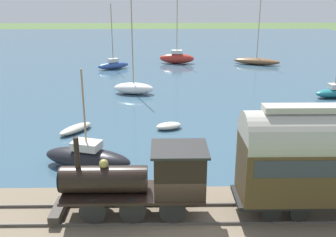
{
  "coord_description": "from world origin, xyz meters",
  "views": [
    {
      "loc": [
        -13.94,
        0.62,
        9.58
      ],
      "look_at": [
        7.88,
        0.26,
        2.28
      ],
      "focal_mm": 42.0,
      "sensor_mm": 36.0,
      "label": 1
    }
  ],
  "objects_px": {
    "sailboat_blue": "(113,65)",
    "rowboat_near_shore": "(335,148)",
    "sailboat_black": "(87,157)",
    "rowboat_off_pier": "(76,129)",
    "rowboat_far_out": "(169,126)",
    "sailboat_red": "(177,58)",
    "sailboat_teal": "(334,92)",
    "sailboat_white": "(134,88)",
    "sailboat_brown": "(256,61)",
    "steam_locomotive": "(146,177)"
  },
  "relations": [
    {
      "from": "sailboat_black",
      "to": "sailboat_red",
      "type": "relative_size",
      "value": 0.62
    },
    {
      "from": "steam_locomotive",
      "to": "sailboat_teal",
      "type": "bearing_deg",
      "value": -39.0
    },
    {
      "from": "sailboat_brown",
      "to": "rowboat_near_shore",
      "type": "bearing_deg",
      "value": -162.34
    },
    {
      "from": "sailboat_teal",
      "to": "sailboat_blue",
      "type": "relative_size",
      "value": 0.89
    },
    {
      "from": "sailboat_teal",
      "to": "rowboat_near_shore",
      "type": "xyz_separation_m",
      "value": [
        -12.28,
        5.11,
        -0.34
      ]
    },
    {
      "from": "steam_locomotive",
      "to": "sailboat_teal",
      "type": "height_order",
      "value": "sailboat_teal"
    },
    {
      "from": "sailboat_blue",
      "to": "rowboat_far_out",
      "type": "bearing_deg",
      "value": 167.28
    },
    {
      "from": "sailboat_red",
      "to": "sailboat_brown",
      "type": "bearing_deg",
      "value": -87.58
    },
    {
      "from": "sailboat_blue",
      "to": "rowboat_off_pier",
      "type": "distance_m",
      "value": 22.3
    },
    {
      "from": "steam_locomotive",
      "to": "sailboat_red",
      "type": "distance_m",
      "value": 37.62
    },
    {
      "from": "steam_locomotive",
      "to": "sailboat_brown",
      "type": "bearing_deg",
      "value": -19.67
    },
    {
      "from": "rowboat_off_pier",
      "to": "rowboat_near_shore",
      "type": "height_order",
      "value": "rowboat_off_pier"
    },
    {
      "from": "sailboat_brown",
      "to": "sailboat_white",
      "type": "bearing_deg",
      "value": 155.25
    },
    {
      "from": "sailboat_blue",
      "to": "rowboat_near_shore",
      "type": "height_order",
      "value": "sailboat_blue"
    },
    {
      "from": "sailboat_brown",
      "to": "rowboat_near_shore",
      "type": "relative_size",
      "value": 2.95
    },
    {
      "from": "rowboat_near_shore",
      "to": "rowboat_far_out",
      "type": "relative_size",
      "value": 1.37
    },
    {
      "from": "sailboat_blue",
      "to": "rowboat_off_pier",
      "type": "height_order",
      "value": "sailboat_blue"
    },
    {
      "from": "steam_locomotive",
      "to": "sailboat_white",
      "type": "bearing_deg",
      "value": 5.24
    },
    {
      "from": "steam_locomotive",
      "to": "rowboat_off_pier",
      "type": "height_order",
      "value": "steam_locomotive"
    },
    {
      "from": "sailboat_black",
      "to": "rowboat_off_pier",
      "type": "xyz_separation_m",
      "value": [
        5.72,
        1.85,
        -0.39
      ]
    },
    {
      "from": "sailboat_white",
      "to": "rowboat_near_shore",
      "type": "xyz_separation_m",
      "value": [
        -13.86,
        -13.33,
        -0.4
      ]
    },
    {
      "from": "steam_locomotive",
      "to": "sailboat_red",
      "type": "relative_size",
      "value": 0.7
    },
    {
      "from": "sailboat_black",
      "to": "rowboat_off_pier",
      "type": "relative_size",
      "value": 1.9
    },
    {
      "from": "sailboat_red",
      "to": "rowboat_far_out",
      "type": "distance_m",
      "value": 25.49
    },
    {
      "from": "sailboat_blue",
      "to": "rowboat_far_out",
      "type": "relative_size",
      "value": 3.72
    },
    {
      "from": "steam_locomotive",
      "to": "sailboat_blue",
      "type": "height_order",
      "value": "sailboat_blue"
    },
    {
      "from": "sailboat_white",
      "to": "sailboat_brown",
      "type": "height_order",
      "value": "sailboat_white"
    },
    {
      "from": "sailboat_black",
      "to": "rowboat_near_shore",
      "type": "height_order",
      "value": "sailboat_black"
    },
    {
      "from": "sailboat_red",
      "to": "sailboat_white",
      "type": "bearing_deg",
      "value": 171.38
    },
    {
      "from": "steam_locomotive",
      "to": "rowboat_near_shore",
      "type": "relative_size",
      "value": 2.21
    },
    {
      "from": "steam_locomotive",
      "to": "rowboat_near_shore",
      "type": "height_order",
      "value": "steam_locomotive"
    },
    {
      "from": "sailboat_teal",
      "to": "sailboat_blue",
      "type": "height_order",
      "value": "sailboat_blue"
    },
    {
      "from": "sailboat_blue",
      "to": "sailboat_white",
      "type": "distance_m",
      "value": 12.43
    },
    {
      "from": "sailboat_blue",
      "to": "rowboat_far_out",
      "type": "xyz_separation_m",
      "value": [
        -21.8,
        -6.44,
        -0.31
      ]
    },
    {
      "from": "sailboat_blue",
      "to": "rowboat_near_shore",
      "type": "xyz_separation_m",
      "value": [
        -25.85,
        -16.62,
        -0.37
      ]
    },
    {
      "from": "sailboat_red",
      "to": "rowboat_near_shore",
      "type": "relative_size",
      "value": 3.18
    },
    {
      "from": "rowboat_off_pier",
      "to": "sailboat_red",
      "type": "bearing_deg",
      "value": -73.71
    },
    {
      "from": "sailboat_brown",
      "to": "sailboat_black",
      "type": "bearing_deg",
      "value": 172.73
    },
    {
      "from": "sailboat_teal",
      "to": "sailboat_white",
      "type": "height_order",
      "value": "sailboat_white"
    },
    {
      "from": "sailboat_black",
      "to": "sailboat_white",
      "type": "relative_size",
      "value": 0.65
    },
    {
      "from": "sailboat_black",
      "to": "rowboat_near_shore",
      "type": "relative_size",
      "value": 1.96
    },
    {
      "from": "sailboat_red",
      "to": "rowboat_far_out",
      "type": "relative_size",
      "value": 4.34
    },
    {
      "from": "rowboat_off_pier",
      "to": "sailboat_teal",
      "type": "bearing_deg",
      "value": -124.66
    },
    {
      "from": "sailboat_white",
      "to": "sailboat_brown",
      "type": "bearing_deg",
      "value": -35.97
    },
    {
      "from": "rowboat_near_shore",
      "to": "rowboat_far_out",
      "type": "bearing_deg",
      "value": 15.65
    },
    {
      "from": "sailboat_blue",
      "to": "rowboat_off_pier",
      "type": "bearing_deg",
      "value": 150.68
    },
    {
      "from": "sailboat_brown",
      "to": "rowboat_off_pier",
      "type": "height_order",
      "value": "sailboat_brown"
    },
    {
      "from": "sailboat_blue",
      "to": "sailboat_brown",
      "type": "distance_m",
      "value": 18.52
    },
    {
      "from": "sailboat_brown",
      "to": "rowboat_near_shore",
      "type": "distance_m",
      "value": 28.52
    },
    {
      "from": "sailboat_blue",
      "to": "sailboat_brown",
      "type": "height_order",
      "value": "sailboat_brown"
    }
  ]
}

